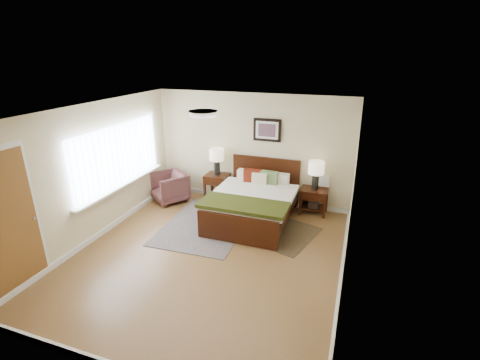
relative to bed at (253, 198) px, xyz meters
The scene contains 18 objects.
floor 1.63m from the bed, 103.03° to the right, with size 5.00×5.00×0.00m, color brown.
back_wall 1.29m from the bed, 109.43° to the left, with size 4.50×0.04×2.50m, color beige.
front_wall 4.09m from the bed, 94.98° to the right, with size 4.50×0.04×2.50m, color beige.
left_wall 3.10m from the bed, 149.85° to the right, with size 0.04×5.00×2.50m, color beige.
right_wall 2.54m from the bed, 38.46° to the right, with size 0.04×5.00×2.50m, color beige.
ceiling 2.53m from the bed, 103.03° to the right, with size 4.50×5.00×0.02m, color white.
window 2.81m from the bed, 162.35° to the right, with size 0.11×2.72×1.32m.
door 4.20m from the bed, 128.36° to the right, with size 0.06×1.00×2.18m.
ceil_fixture 2.50m from the bed, 103.03° to the right, with size 0.44×0.44×0.08m.
bed is the anchor object (origin of this frame).
wall_art 1.55m from the bed, 89.96° to the left, with size 0.62×0.05×0.50m.
nightstand_left 1.34m from the bed, 146.55° to the left, with size 0.53×0.48×0.63m.
nightstand_right 1.37m from the bed, 33.32° to the left, with size 0.57×0.43×0.56m.
lamp_left 1.46m from the bed, 145.79° to the left, with size 0.33×0.33×0.61m.
lamp_right 1.45m from the bed, 33.76° to the left, with size 0.33×0.33×0.61m.
armchair 2.18m from the bed, behind, with size 0.73×0.75×0.68m, color brown.
rug_persian 1.11m from the bed, 149.02° to the right, with size 1.57×2.22×0.01m, color #0D1042.
rug_navy 1.06m from the bed, 25.56° to the right, with size 0.86×1.29×0.01m, color black.
Camera 1 is at (2.24, -4.75, 3.36)m, focal length 26.00 mm.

